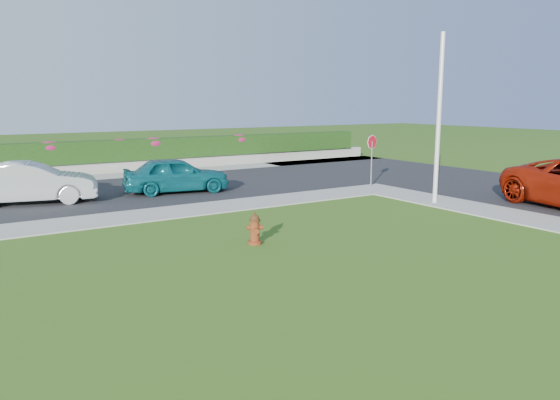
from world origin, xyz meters
TOP-DOWN VIEW (x-y plane):
  - ground at (0.00, 0.00)m, footprint 120.00×120.00m
  - street_right at (12.00, 4.00)m, footprint 8.00×32.00m
  - street_far at (-5.00, 14.00)m, footprint 26.00×8.00m
  - sidewalk_far at (-6.00, 9.00)m, footprint 24.00×2.00m
  - curb_corner at (7.00, 9.00)m, footprint 2.00×2.00m
  - sidewalk_beyond at (-1.00, 19.00)m, footprint 34.00×2.00m
  - retaining_wall at (-1.00, 20.50)m, footprint 34.00×0.40m
  - hedge at (-1.00, 20.60)m, footprint 32.00×0.90m
  - fire_hydrant at (-1.84, 3.96)m, footprint 0.44×0.42m
  - sedan_teal at (-0.48, 12.62)m, footprint 4.45×2.45m
  - sedan_silver at (-5.83, 13.17)m, footprint 4.82×2.68m
  - utility_pole at (6.60, 5.40)m, footprint 0.16×0.16m
  - stop_sign at (7.24, 9.55)m, footprint 0.61×0.12m
  - flower_clump_c at (-3.85, 20.50)m, footprint 1.20×0.77m
  - flower_clump_d at (-0.40, 20.50)m, footprint 1.02×0.66m
  - flower_clump_e at (1.44, 20.50)m, footprint 1.23×0.79m
  - flower_clump_f at (6.69, 20.50)m, footprint 1.20×0.77m

SIDE VIEW (x-z plane):
  - ground at x=0.00m, z-range 0.00..0.00m
  - street_right at x=12.00m, z-range 0.00..0.04m
  - street_far at x=-5.00m, z-range 0.00..0.04m
  - sidewalk_far at x=-6.00m, z-range 0.00..0.04m
  - curb_corner at x=7.00m, z-range 0.00..0.04m
  - sidewalk_beyond at x=-1.00m, z-range 0.00..0.04m
  - retaining_wall at x=-1.00m, z-range 0.00..0.60m
  - fire_hydrant at x=-1.84m, z-range -0.02..0.82m
  - sedan_teal at x=-0.48m, z-range 0.04..1.47m
  - sedan_silver at x=-5.83m, z-range 0.04..1.54m
  - hedge at x=-1.00m, z-range 0.60..1.70m
  - flower_clump_e at x=1.44m, z-range 1.15..1.76m
  - flower_clump_f at x=6.69m, z-range 1.16..1.76m
  - flower_clump_c at x=-3.85m, z-range 1.16..1.76m
  - flower_clump_d at x=-0.40m, z-range 1.24..1.75m
  - stop_sign at x=7.24m, z-range 0.53..2.79m
  - utility_pole at x=6.60m, z-range 0.00..6.06m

